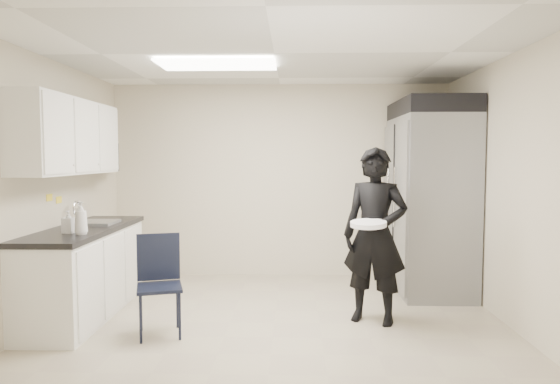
{
  "coord_description": "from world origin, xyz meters",
  "views": [
    {
      "loc": [
        0.18,
        -4.78,
        1.62
      ],
      "look_at": [
        0.05,
        0.2,
        1.27
      ],
      "focal_mm": 32.0,
      "sensor_mm": 36.0,
      "label": 1
    }
  ],
  "objects_px": {
    "lower_counter": "(85,274)",
    "commercial_fridge": "(429,204)",
    "man_tuxedo": "(375,235)",
    "folding_chair": "(159,287)"
  },
  "relations": [
    {
      "from": "lower_counter",
      "to": "commercial_fridge",
      "type": "distance_m",
      "value": 3.98
    },
    {
      "from": "commercial_fridge",
      "to": "man_tuxedo",
      "type": "height_order",
      "value": "commercial_fridge"
    },
    {
      "from": "lower_counter",
      "to": "man_tuxedo",
      "type": "distance_m",
      "value": 2.96
    },
    {
      "from": "man_tuxedo",
      "to": "folding_chair",
      "type": "bearing_deg",
      "value": -144.66
    },
    {
      "from": "folding_chair",
      "to": "lower_counter",
      "type": "bearing_deg",
      "value": 131.96
    },
    {
      "from": "folding_chair",
      "to": "man_tuxedo",
      "type": "relative_size",
      "value": 0.51
    },
    {
      "from": "commercial_fridge",
      "to": "lower_counter",
      "type": "bearing_deg",
      "value": -164.12
    },
    {
      "from": "commercial_fridge",
      "to": "man_tuxedo",
      "type": "distance_m",
      "value": 1.49
    },
    {
      "from": "commercial_fridge",
      "to": "man_tuxedo",
      "type": "relative_size",
      "value": 1.22
    },
    {
      "from": "commercial_fridge",
      "to": "man_tuxedo",
      "type": "bearing_deg",
      "value": -125.12
    }
  ]
}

